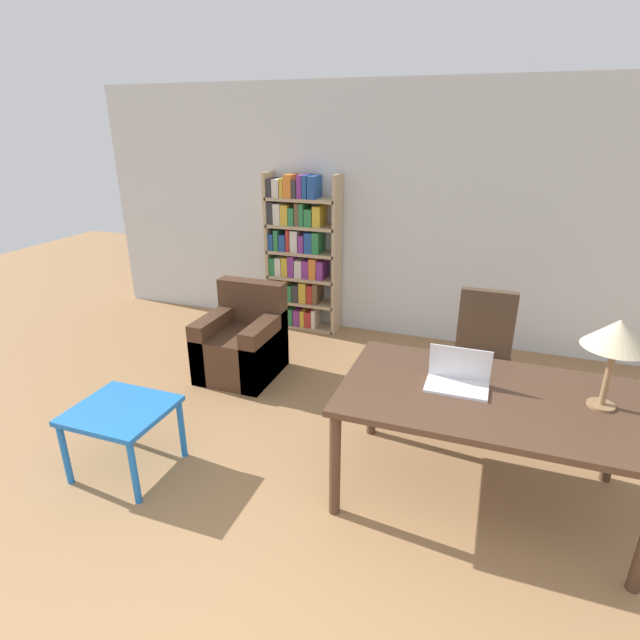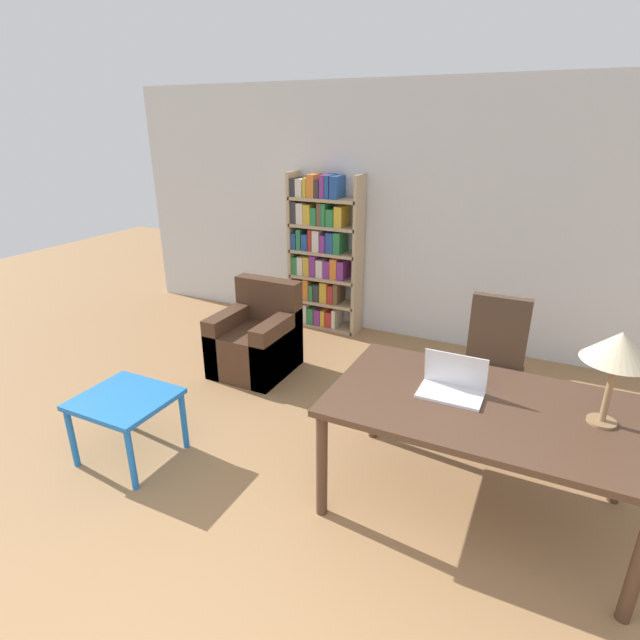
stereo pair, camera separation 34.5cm
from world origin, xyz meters
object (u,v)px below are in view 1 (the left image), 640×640
at_px(bookshelf, 299,256).
at_px(office_chair, 481,364).
at_px(side_table_blue, 122,417).
at_px(armchair, 242,345).
at_px(desk, 488,406).
at_px(table_lamp, 617,336).
at_px(laptop, 458,378).

bearing_deg(bookshelf, office_chair, -30.90).
relative_size(side_table_blue, armchair, 0.73).
bearing_deg(side_table_blue, desk, 13.39).
distance_m(table_lamp, side_table_blue, 3.09).
relative_size(armchair, bookshelf, 0.49).
relative_size(desk, armchair, 2.05).
height_order(desk, table_lamp, table_lamp).
xyz_separation_m(table_lamp, side_table_blue, (-2.93, -0.63, -0.78)).
bearing_deg(side_table_blue, table_lamp, 12.12).
xyz_separation_m(side_table_blue, bookshelf, (0.13, 2.88, 0.44)).
bearing_deg(table_lamp, bookshelf, 141.14).
height_order(desk, armchair, armchair).
height_order(laptop, table_lamp, table_lamp).
height_order(desk, office_chair, office_chair).
bearing_deg(armchair, bookshelf, 87.13).
bearing_deg(laptop, office_chair, 83.34).
relative_size(office_chair, side_table_blue, 1.65).
distance_m(desk, armchair, 2.50).
relative_size(table_lamp, armchair, 0.62).
distance_m(office_chair, armchair, 2.18).
bearing_deg(armchair, side_table_blue, -92.42).
height_order(desk, laptop, laptop).
height_order(desk, bookshelf, bookshelf).
bearing_deg(desk, side_table_blue, -166.61).
bearing_deg(bookshelf, armchair, -92.87).
distance_m(table_lamp, armchair, 3.15).
relative_size(desk, table_lamp, 3.30).
xyz_separation_m(desk, table_lamp, (0.61, 0.08, 0.52)).
bearing_deg(desk, laptop, 169.97).
height_order(table_lamp, armchair, table_lamp).
bearing_deg(desk, table_lamp, 7.17).
bearing_deg(bookshelf, table_lamp, -38.86).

